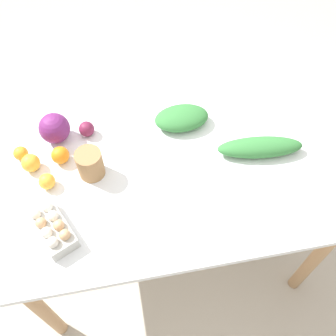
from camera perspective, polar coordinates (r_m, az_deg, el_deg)
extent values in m
plane|color=#B2A899|center=(2.33, 0.00, -10.65)|extent=(8.00, 8.00, 0.00)
cube|color=silver|center=(1.69, 0.00, -0.67)|extent=(1.42, 0.93, 0.03)
cylinder|color=tan|center=(1.91, -18.39, -20.05)|extent=(0.06, 0.06, 0.71)
cylinder|color=tan|center=(2.02, 21.24, -13.03)|extent=(0.06, 0.06, 0.71)
cylinder|color=tan|center=(2.27, -18.38, -0.04)|extent=(0.06, 0.06, 0.71)
cylinder|color=tan|center=(2.36, 13.89, 4.77)|extent=(0.06, 0.06, 0.71)
sphere|color=#6B2366|center=(1.81, -16.92, 5.82)|extent=(0.14, 0.14, 0.14)
cube|color=#B7B7B2|center=(1.57, -17.18, -8.83)|extent=(0.20, 0.26, 0.06)
sphere|color=tan|center=(1.50, -15.45, -9.79)|extent=(0.04, 0.04, 0.04)
sphere|color=tan|center=(1.52, -16.31, -8.36)|extent=(0.04, 0.04, 0.04)
sphere|color=white|center=(1.55, -17.14, -6.98)|extent=(0.04, 0.04, 0.04)
sphere|color=white|center=(1.58, -17.93, -5.64)|extent=(0.04, 0.04, 0.04)
sphere|color=white|center=(1.50, -17.18, -10.76)|extent=(0.04, 0.04, 0.04)
sphere|color=white|center=(1.52, -18.00, -9.32)|extent=(0.04, 0.04, 0.04)
sphere|color=tan|center=(1.55, -18.80, -7.92)|extent=(0.04, 0.04, 0.04)
sphere|color=white|center=(1.57, -19.56, -6.56)|extent=(0.04, 0.04, 0.04)
cylinder|color=#997047|center=(1.65, -11.79, 0.62)|extent=(0.11, 0.11, 0.14)
ellipsoid|color=#337538|center=(1.82, 2.09, 7.63)|extent=(0.27, 0.17, 0.08)
ellipsoid|color=#337538|center=(1.76, 13.85, 3.09)|extent=(0.40, 0.16, 0.08)
sphere|color=maroon|center=(1.82, -12.30, 5.83)|extent=(0.07, 0.07, 0.07)
sphere|color=#F9A833|center=(1.76, -20.19, 0.73)|extent=(0.08, 0.08, 0.08)
sphere|color=#F9A833|center=(1.69, -17.96, -1.95)|extent=(0.07, 0.07, 0.07)
sphere|color=orange|center=(1.82, -21.52, 2.09)|extent=(0.07, 0.07, 0.07)
sphere|color=orange|center=(1.75, -16.10, 1.89)|extent=(0.08, 0.08, 0.08)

